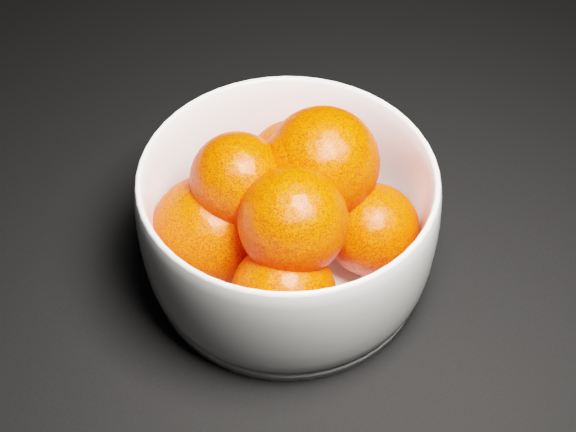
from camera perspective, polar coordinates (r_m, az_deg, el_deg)
The scene contains 3 objects.
ground at distance 0.61m, azimuth 5.20°, elevation -6.60°, with size 3.00×3.00×0.00m, color black.
bowl at distance 0.59m, azimuth 0.00°, elevation -0.34°, with size 0.22×0.22×0.11m.
orange_pile at distance 0.58m, azimuth -0.18°, elevation 0.64°, with size 0.17×0.18×0.13m.
Camera 1 is at (0.16, -0.31, 0.50)m, focal length 50.00 mm.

